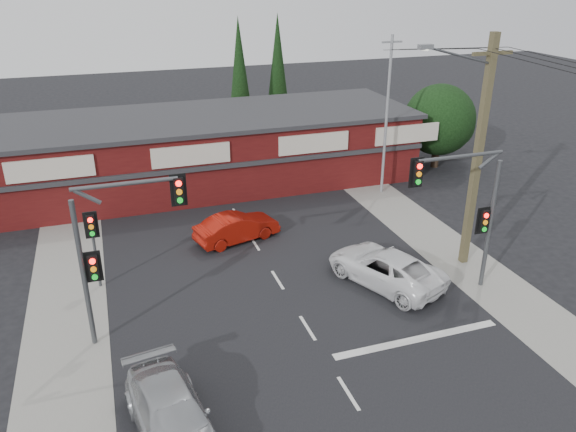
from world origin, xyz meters
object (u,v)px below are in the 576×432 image
object	(u,v)px
silver_suv	(172,417)
utility_pole	(476,148)
red_sedan	(237,227)
shop_building	(198,150)
white_suv	(385,267)

from	to	relation	value
silver_suv	utility_pole	distance (m)	15.88
silver_suv	utility_pole	world-z (taller)	utility_pole
silver_suv	red_sedan	size ratio (longest dim) A/B	1.16
red_sedan	shop_building	xyz separation A→B (m)	(-0.29, 8.59, 1.45)
red_sedan	utility_pole	world-z (taller)	utility_pole
red_sedan	utility_pole	bearing A→B (deg)	-136.23
white_suv	silver_suv	world-z (taller)	white_suv
silver_suv	red_sedan	xyz separation A→B (m)	(4.74, 11.68, -0.02)
utility_pole	white_suv	bearing A→B (deg)	-172.91
red_sedan	shop_building	world-z (taller)	shop_building
shop_building	utility_pole	xyz separation A→B (m)	(9.36, -14.00, 3.26)
red_sedan	silver_suv	bearing A→B (deg)	142.48
utility_pole	silver_suv	bearing A→B (deg)	-155.58
red_sedan	utility_pole	distance (m)	11.56
silver_suv	shop_building	distance (m)	20.80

